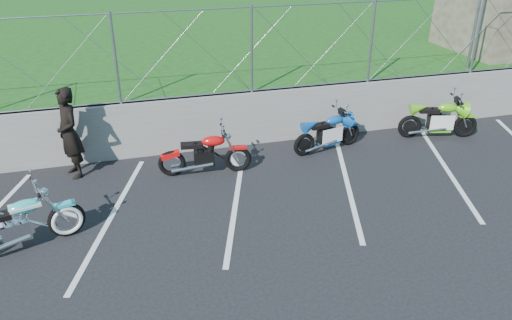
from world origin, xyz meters
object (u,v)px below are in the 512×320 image
object	(u,v)px
cruiser_turquoise	(18,227)
person_standing	(69,133)
naked_orange	(206,156)
sportbike_green	(439,121)
sportbike_blue	(329,134)

from	to	relation	value
cruiser_turquoise	person_standing	bearing A→B (deg)	57.29
naked_orange	person_standing	world-z (taller)	person_standing
sportbike_green	sportbike_blue	bearing A→B (deg)	-166.61
cruiser_turquoise	naked_orange	size ratio (longest dim) A/B	1.08
sportbike_blue	person_standing	bearing A→B (deg)	165.10
cruiser_turquoise	sportbike_green	world-z (taller)	cruiser_turquoise
sportbike_green	sportbike_blue	distance (m)	2.96
sportbike_blue	person_standing	size ratio (longest dim) A/B	0.94
sportbike_blue	person_standing	distance (m)	5.79
naked_orange	person_standing	size ratio (longest dim) A/B	1.03
naked_orange	sportbike_blue	world-z (taller)	naked_orange
sportbike_green	sportbike_blue	world-z (taller)	sportbike_green
cruiser_turquoise	naked_orange	xyz separation A→B (m)	(3.49, 1.87, -0.01)
naked_orange	sportbike_green	bearing A→B (deg)	10.40
person_standing	cruiser_turquoise	bearing A→B (deg)	-39.75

